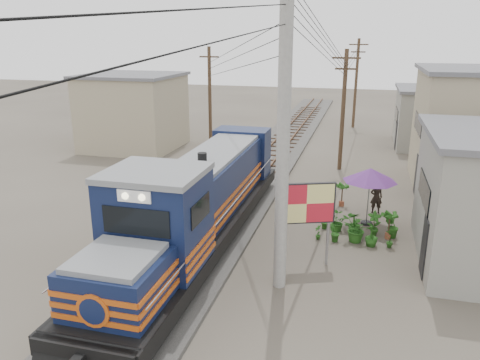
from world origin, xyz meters
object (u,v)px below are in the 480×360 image
(vendor, at_px, (376,197))
(billboard, at_px, (306,206))
(locomotive, at_px, (198,204))
(market_umbrella, at_px, (370,175))

(vendor, bearing_deg, billboard, 58.50)
(billboard, relative_size, vendor, 2.04)
(billboard, bearing_deg, vendor, 46.40)
(locomotive, height_order, market_umbrella, locomotive)
(market_umbrella, bearing_deg, vendor, 75.75)
(locomotive, xyz_separation_m, billboard, (4.08, -0.57, 0.53))
(locomotive, height_order, vendor, locomotive)
(locomotive, relative_size, billboard, 5.14)
(billboard, bearing_deg, locomotive, 150.89)
(billboard, distance_m, vendor, 6.58)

